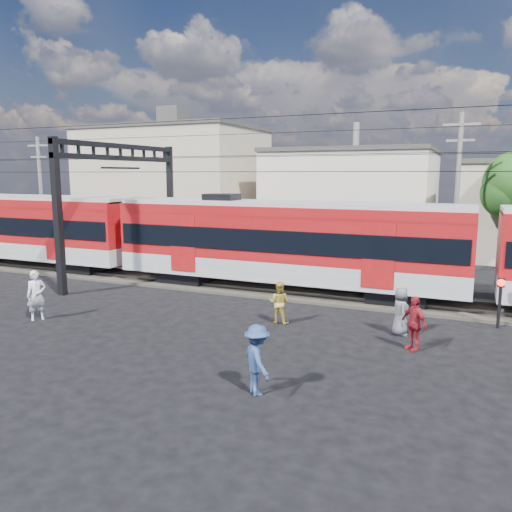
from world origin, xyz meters
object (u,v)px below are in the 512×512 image
at_px(commuter_train, 289,241).
at_px(pedestrian_a, 36,295).
at_px(pedestrian_c, 257,360).
at_px(crossing_signal, 500,294).

height_order(commuter_train, pedestrian_a, commuter_train).
xyz_separation_m(pedestrian_a, pedestrian_c, (10.08, -2.61, -0.05)).
xyz_separation_m(pedestrian_a, crossing_signal, (15.81, 5.69, 0.32)).
xyz_separation_m(commuter_train, pedestrian_c, (2.93, -10.47, -1.51)).
bearing_deg(pedestrian_a, pedestrian_c, -67.25).
distance_m(pedestrian_a, pedestrian_c, 10.42).
relative_size(commuter_train, pedestrian_c, 28.36).
distance_m(commuter_train, pedestrian_c, 10.97).
relative_size(commuter_train, pedestrian_a, 26.87).
bearing_deg(pedestrian_c, commuter_train, -29.76).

